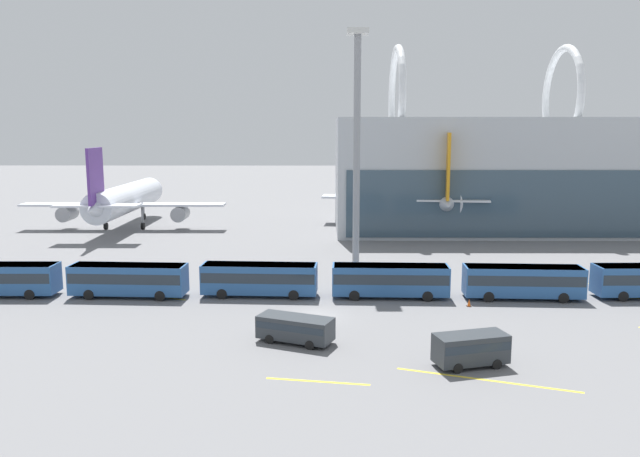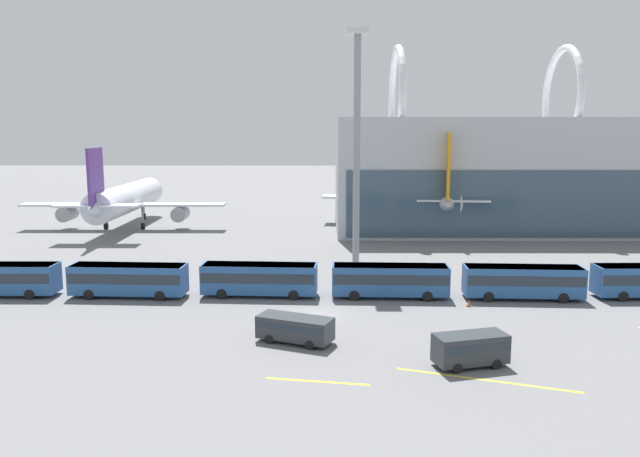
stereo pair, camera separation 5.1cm
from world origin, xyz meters
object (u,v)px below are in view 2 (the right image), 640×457
Objects in this scene: shuttle_bus_3 at (390,279)px; shuttle_bus_4 at (523,280)px; service_van_crossing at (470,347)px; shuttle_bus_2 at (259,277)px; airliner_at_gate_near at (125,199)px; airliner_at_gate_far at (439,192)px; floodlight_mast at (357,137)px; traffic_cone_1 at (469,303)px; service_van_foreground at (295,327)px; shuttle_bus_1 at (128,278)px.

shuttle_bus_3 and shuttle_bus_4 have the same top height.
shuttle_bus_4 is 19.34m from service_van_crossing.
shuttle_bus_3 is 17.96m from service_van_crossing.
service_van_crossing is (16.35, -17.99, -0.54)m from shuttle_bus_2.
airliner_at_gate_far reaches higher than airliner_at_gate_near.
floodlight_mast is (35.86, -31.38, 10.44)m from airliner_at_gate_near.
airliner_at_gate_near is 72.77m from service_van_crossing.
shuttle_bus_2 is 16.31× the size of traffic_cone_1.
traffic_cone_1 is (9.77, -13.16, -14.91)m from floodlight_mast.
service_van_foreground is at bearing -104.14° from floodlight_mast.
shuttle_bus_2 is 19.99m from traffic_cone_1.
shuttle_bus_2 is 0.42× the size of floodlight_mast.
shuttle_bus_2 is 1.00× the size of shuttle_bus_4.
airliner_at_gate_near is 2.95× the size of shuttle_bus_1.
service_van_crossing is at bearing -76.06° from shuttle_bus_3.
service_van_foreground is (-21.26, -12.40, -0.67)m from shuttle_bus_4.
shuttle_bus_2 is at bearing 116.98° from service_van_crossing.
shuttle_bus_3 is 15.47m from service_van_foreground.
shuttle_bus_2 and shuttle_bus_3 have the same top height.
shuttle_bus_3 is 1.83× the size of service_van_foreground.
airliner_at_gate_far is at bearing 64.09° from shuttle_bus_2.
airliner_at_gate_far is 6.74× the size of service_van_foreground.
shuttle_bus_1 and shuttle_bus_4 have the same top height.
airliner_at_gate_near is at bearing 135.05° from shuttle_bus_3.
airliner_at_gate_near is at bearing 143.61° from shuttle_bus_4.
floodlight_mast is (-2.81, 10.13, 13.37)m from shuttle_bus_3.
service_van_foreground is at bearing -121.71° from shuttle_bus_3.
floodlight_mast is at bearing 148.52° from shuttle_bus_4.
floodlight_mast is at bearing -131.24° from airliner_at_gate_near.
shuttle_bus_2 is at bearing 4.71° from shuttle_bus_1.
service_van_foreground is (30.07, -54.35, -3.60)m from airliner_at_gate_near.
shuttle_bus_4 is (12.66, -0.45, 0.00)m from shuttle_bus_3.
shuttle_bus_3 is at bearing -179.15° from shuttle_bus_4.
service_van_crossing is 31.67m from floodlight_mast.
shuttle_bus_3 is (-13.19, -46.84, -3.54)m from airliner_at_gate_far.
floodlight_mast is (22.52, 10.05, 13.37)m from shuttle_bus_1.
airliner_at_gate_far is at bearing 66.46° from floodlight_mast.
airliner_at_gate_near is 2.96× the size of shuttle_bus_3.
service_van_foreground is 8.90× the size of traffic_cone_1.
floodlight_mast is (-6.50, 27.70, 13.91)m from service_van_crossing.
airliner_at_gate_near reaches higher than shuttle_bus_2.
shuttle_bus_4 is (37.99, -0.52, 0.00)m from shuttle_bus_1.
shuttle_bus_3 is 1.00× the size of shuttle_bus_4.
traffic_cone_1 is (3.27, 14.54, -1.00)m from service_van_crossing.
airliner_at_gate_near is 5.40× the size of service_van_foreground.
shuttle_bus_4 is at bearing 24.44° from traffic_cone_1.
airliner_at_gate_near reaches higher than shuttle_bus_3.
airliner_at_gate_near is 43.62m from shuttle_bus_1.
service_van_crossing is (12.28, -4.73, 0.13)m from service_van_foreground.
shuttle_bus_2 is at bearing -50.37° from service_van_foreground.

